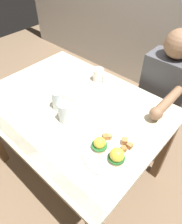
% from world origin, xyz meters
% --- Properties ---
extents(ground_plane, '(6.00, 6.00, 0.00)m').
position_xyz_m(ground_plane, '(0.00, 0.00, 0.00)').
color(ground_plane, '#7F664C').
extents(dining_table, '(1.20, 0.90, 0.74)m').
position_xyz_m(dining_table, '(0.00, 0.00, 0.63)').
color(dining_table, beige).
rests_on(dining_table, ground_plane).
extents(eggs_benedict_plate, '(0.27, 0.27, 0.09)m').
position_xyz_m(eggs_benedict_plate, '(0.42, -0.14, 0.77)').
color(eggs_benedict_plate, white).
rests_on(eggs_benedict_plate, dining_table).
extents(fruit_bowl, '(0.12, 0.12, 0.06)m').
position_xyz_m(fruit_bowl, '(-0.09, 0.04, 0.77)').
color(fruit_bowl, white).
rests_on(fruit_bowl, dining_table).
extents(coffee_mug, '(0.11, 0.08, 0.09)m').
position_xyz_m(coffee_mug, '(-0.05, 0.32, 0.79)').
color(coffee_mug, white).
rests_on(coffee_mug, dining_table).
extents(fork, '(0.16, 0.03, 0.00)m').
position_xyz_m(fork, '(0.21, 0.14, 0.74)').
color(fork, silver).
rests_on(fork, dining_table).
extents(water_glass_near, '(0.08, 0.08, 0.13)m').
position_xyz_m(water_glass_near, '(0.08, -0.12, 0.80)').
color(water_glass_near, silver).
rests_on(water_glass_near, dining_table).
extents(water_glass_far, '(0.07, 0.07, 0.13)m').
position_xyz_m(water_glass_far, '(-0.04, -0.08, 0.80)').
color(water_glass_far, silver).
rests_on(water_glass_far, dining_table).
extents(diner_person, '(0.34, 0.54, 1.14)m').
position_xyz_m(diner_person, '(0.35, 0.60, 0.65)').
color(diner_person, '#33333D').
rests_on(diner_person, ground_plane).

